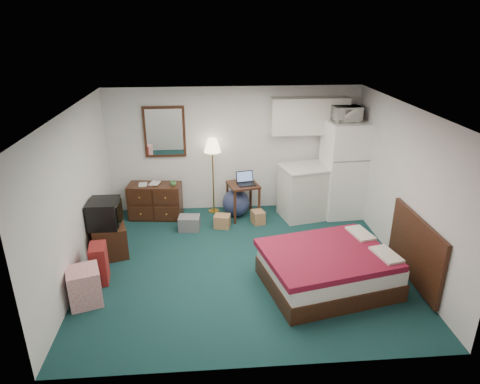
{
  "coord_description": "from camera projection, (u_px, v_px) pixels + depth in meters",
  "views": [
    {
      "loc": [
        -0.54,
        -5.98,
        3.69
      ],
      "look_at": [
        -0.02,
        0.5,
        1.04
      ],
      "focal_mm": 32.0,
      "sensor_mm": 36.0,
      "label": 1
    }
  ],
  "objects": [
    {
      "name": "floor_lamp",
      "position": [
        213.0,
        176.0,
        8.52
      ],
      "size": [
        0.38,
        0.38,
        1.54
      ],
      "primitive_type": null,
      "rotation": [
        0.0,
        0.0,
        -0.17
      ],
      "color": "gold",
      "rests_on": "floor"
    },
    {
      "name": "floor",
      "position": [
        244.0,
        263.0,
        6.95
      ],
      "size": [
        5.0,
        4.5,
        0.01
      ],
      "primitive_type": "cube",
      "color": "#184143",
      "rests_on": "ground"
    },
    {
      "name": "walls",
      "position": [
        244.0,
        192.0,
        6.48
      ],
      "size": [
        5.01,
        4.51,
        2.5
      ],
      "color": "silver",
      "rests_on": "floor"
    },
    {
      "name": "book_a",
      "position": [
        138.0,
        180.0,
        8.23
      ],
      "size": [
        0.16,
        0.03,
        0.22
      ],
      "primitive_type": "imported",
      "rotation": [
        0.0,
        0.0,
        0.08
      ],
      "color": "#92674A",
      "rests_on": "dresser"
    },
    {
      "name": "headboard",
      "position": [
        415.0,
        250.0,
        6.25
      ],
      "size": [
        0.06,
        1.56,
        1.0
      ],
      "primitive_type": null,
      "color": "black",
      "rests_on": "walls"
    },
    {
      "name": "book_b",
      "position": [
        150.0,
        178.0,
        8.31
      ],
      "size": [
        0.18,
        0.07,
        0.25
      ],
      "primitive_type": "imported",
      "rotation": [
        0.0,
        0.0,
        -0.25
      ],
      "color": "#92674A",
      "rests_on": "dresser"
    },
    {
      "name": "microwave",
      "position": [
        347.0,
        112.0,
        7.97
      ],
      "size": [
        0.54,
        0.33,
        0.35
      ],
      "primitive_type": "imported",
      "rotation": [
        0.0,
        0.0,
        0.1
      ],
      "color": "white",
      "rests_on": "fridge"
    },
    {
      "name": "retail_box",
      "position": [
        84.0,
        286.0,
        5.88
      ],
      "size": [
        0.54,
        0.54,
        0.53
      ],
      "primitive_type": null,
      "rotation": [
        0.0,
        0.0,
        0.32
      ],
      "color": "white",
      "rests_on": "floor"
    },
    {
      "name": "exercise_ball",
      "position": [
        236.0,
        203.0,
        8.54
      ],
      "size": [
        0.67,
        0.67,
        0.55
      ],
      "primitive_type": "sphere",
      "rotation": [
        0.0,
        0.0,
        -0.26
      ],
      "color": "navy",
      "rests_on": "floor"
    },
    {
      "name": "tv_stand",
      "position": [
        109.0,
        240.0,
        7.11
      ],
      "size": [
        0.68,
        0.71,
        0.54
      ],
      "primitive_type": null,
      "rotation": [
        0.0,
        0.0,
        0.29
      ],
      "color": "black",
      "rests_on": "floor"
    },
    {
      "name": "laptop",
      "position": [
        246.0,
        179.0,
        8.24
      ],
      "size": [
        0.39,
        0.34,
        0.23
      ],
      "primitive_type": null,
      "rotation": [
        0.0,
        0.0,
        0.2
      ],
      "color": "black",
      "rests_on": "desk"
    },
    {
      "name": "fridge",
      "position": [
        344.0,
        169.0,
        8.4
      ],
      "size": [
        0.83,
        0.83,
        1.9
      ],
      "primitive_type": null,
      "rotation": [
        0.0,
        0.0,
        0.07
      ],
      "color": "white",
      "rests_on": "floor"
    },
    {
      "name": "dresser",
      "position": [
        155.0,
        201.0,
        8.44
      ],
      "size": [
        1.06,
        0.56,
        0.69
      ],
      "primitive_type": null,
      "rotation": [
        0.0,
        0.0,
        -0.1
      ],
      "color": "black",
      "rests_on": "floor"
    },
    {
      "name": "kitchen_counter",
      "position": [
        305.0,
        192.0,
        8.42
      ],
      "size": [
        1.06,
        0.89,
        1.02
      ],
      "primitive_type": null,
      "rotation": [
        0.0,
        0.0,
        0.22
      ],
      "color": "silver",
      "rests_on": "floor"
    },
    {
      "name": "cardboard_box_b",
      "position": [
        258.0,
        217.0,
        8.26
      ],
      "size": [
        0.28,
        0.31,
        0.26
      ],
      "primitive_type": null,
      "rotation": [
        0.0,
        0.0,
        0.28
      ],
      "color": "#92674A",
      "rests_on": "floor"
    },
    {
      "name": "mirror",
      "position": [
        165.0,
        132.0,
        8.28
      ],
      "size": [
        0.8,
        0.06,
        1.0
      ],
      "primitive_type": null,
      "color": "white",
      "rests_on": "walls"
    },
    {
      "name": "mug",
      "position": [
        173.0,
        183.0,
        8.23
      ],
      "size": [
        0.14,
        0.12,
        0.12
      ],
      "primitive_type": "imported",
      "rotation": [
        0.0,
        0.0,
        -0.28
      ],
      "color": "#488A43",
      "rests_on": "dresser"
    },
    {
      "name": "cardboard_box_a",
      "position": [
        222.0,
        221.0,
        8.1
      ],
      "size": [
        0.34,
        0.3,
        0.25
      ],
      "primitive_type": null,
      "rotation": [
        0.0,
        0.0,
        -0.22
      ],
      "color": "#92674A",
      "rests_on": "floor"
    },
    {
      "name": "ceiling",
      "position": [
        244.0,
        110.0,
        6.01
      ],
      "size": [
        5.0,
        4.5,
        0.01
      ],
      "primitive_type": "cube",
      "color": "silver",
      "rests_on": "walls"
    },
    {
      "name": "upper_cabinets",
      "position": [
        309.0,
        116.0,
        8.24
      ],
      "size": [
        1.5,
        0.35,
        0.7
      ],
      "primitive_type": null,
      "color": "silver",
      "rests_on": "walls"
    },
    {
      "name": "desk",
      "position": [
        243.0,
        200.0,
        8.45
      ],
      "size": [
        0.67,
        0.67,
        0.7
      ],
      "primitive_type": null,
      "rotation": [
        0.0,
        0.0,
        0.24
      ],
      "color": "black",
      "rests_on": "floor"
    },
    {
      "name": "crt_tv",
      "position": [
        104.0,
        213.0,
        6.93
      ],
      "size": [
        0.49,
        0.52,
        0.45
      ],
      "primitive_type": null,
      "rotation": [
        0.0,
        0.0,
        -0.01
      ],
      "color": "black",
      "rests_on": "tv_stand"
    },
    {
      "name": "file_bin",
      "position": [
        189.0,
        223.0,
        8.0
      ],
      "size": [
        0.41,
        0.33,
        0.27
      ],
      "primitive_type": null,
      "rotation": [
        0.0,
        0.0,
        -0.1
      ],
      "color": "slate",
      "rests_on": "floor"
    },
    {
      "name": "bed",
      "position": [
        328.0,
        269.0,
        6.26
      ],
      "size": [
        2.04,
        1.74,
        0.57
      ],
      "primitive_type": null,
      "rotation": [
        0.0,
        0.0,
        0.22
      ],
      "color": "maroon",
      "rests_on": "floor"
    },
    {
      "name": "suitcase",
      "position": [
        99.0,
        264.0,
        6.36
      ],
      "size": [
        0.28,
        0.4,
        0.6
      ],
      "primitive_type": null,
      "rotation": [
        0.0,
        0.0,
        0.13
      ],
      "color": "maroon",
      "rests_on": "floor"
    }
  ]
}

